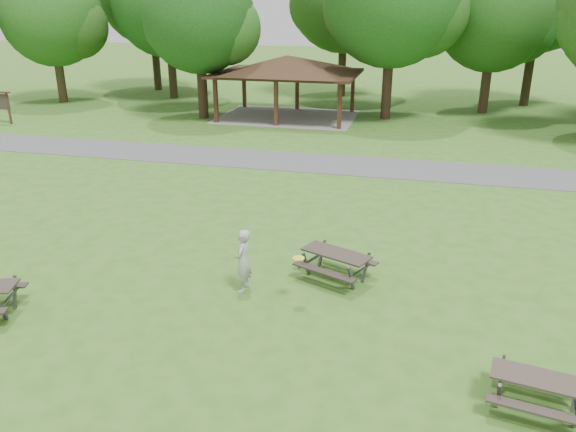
# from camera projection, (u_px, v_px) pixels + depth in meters

# --- Properties ---
(ground) EXTENTS (160.00, 160.00, 0.00)m
(ground) POSITION_uv_depth(u_px,v_px,m) (202.00, 328.00, 12.64)
(ground) COLOR #35631C
(ground) RESTS_ON ground
(asphalt_path) EXTENTS (120.00, 3.20, 0.02)m
(asphalt_path) POSITION_uv_depth(u_px,v_px,m) (320.00, 163.00, 25.31)
(asphalt_path) COLOR #4A4A4D
(asphalt_path) RESTS_ON ground
(pavilion) EXTENTS (8.60, 7.01, 3.76)m
(pavilion) POSITION_uv_depth(u_px,v_px,m) (287.00, 67.00, 34.16)
(pavilion) COLOR #321C12
(pavilion) RESTS_ON ground
(tree_row_b) EXTENTS (7.14, 6.80, 9.28)m
(tree_row_b) POSITION_uv_depth(u_px,v_px,m) (53.00, 19.00, 38.40)
(tree_row_b) COLOR #322416
(tree_row_b) RESTS_ON ground
(tree_row_c) EXTENTS (8.19, 7.80, 10.67)m
(tree_row_c) POSITION_uv_depth(u_px,v_px,m) (169.00, 5.00, 39.67)
(tree_row_c) COLOR black
(tree_row_c) RESTS_ON ground
(tree_row_d) EXTENTS (6.93, 6.60, 9.27)m
(tree_row_d) POSITION_uv_depth(u_px,v_px,m) (200.00, 20.00, 32.95)
(tree_row_d) COLOR black
(tree_row_d) RESTS_ON ground
(tree_row_e) EXTENTS (8.40, 8.00, 11.02)m
(tree_row_e) POSITION_uv_depth(u_px,v_px,m) (394.00, 2.00, 32.37)
(tree_row_e) COLOR black
(tree_row_e) RESTS_ON ground
(tree_row_f) EXTENTS (7.35, 7.00, 9.55)m
(tree_row_f) POSITION_uv_depth(u_px,v_px,m) (495.00, 18.00, 34.54)
(tree_row_f) COLOR #322016
(tree_row_f) RESTS_ON ground
(tree_deep_b) EXTENTS (8.40, 8.00, 11.13)m
(tree_deep_b) POSITION_uv_depth(u_px,v_px,m) (346.00, 0.00, 40.47)
(tree_deep_b) COLOR black
(tree_deep_b) RESTS_ON ground
(picnic_table_middle) EXTENTS (2.21, 2.02, 0.78)m
(picnic_table_middle) POSITION_uv_depth(u_px,v_px,m) (336.00, 259.00, 14.69)
(picnic_table_middle) COLOR #2D2621
(picnic_table_middle) RESTS_ON ground
(picnic_table_far) EXTENTS (1.84, 1.58, 0.71)m
(picnic_table_far) POSITION_uv_depth(u_px,v_px,m) (539.00, 385.00, 9.95)
(picnic_table_far) COLOR #332B25
(picnic_table_far) RESTS_ON ground
(frisbee_in_flight) EXTENTS (0.37, 0.37, 0.02)m
(frisbee_in_flight) POSITION_uv_depth(u_px,v_px,m) (298.00, 258.00, 13.28)
(frisbee_in_flight) COLOR yellow
(frisbee_in_flight) RESTS_ON ground
(frisbee_thrower) EXTENTS (0.40, 0.60, 1.65)m
(frisbee_thrower) POSITION_uv_depth(u_px,v_px,m) (243.00, 261.00, 14.00)
(frisbee_thrower) COLOR #A8A7AA
(frisbee_thrower) RESTS_ON ground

